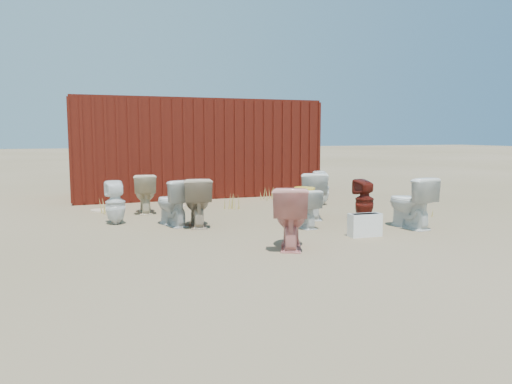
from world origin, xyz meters
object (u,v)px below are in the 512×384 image
object	(u,v)px
toilet_front_c	(313,195)
toilet_front_maroon	(364,200)
toilet_front_pink	(290,217)
toilet_back_beige_left	(145,193)
toilet_back_yellowlid	(304,208)
loose_tank	(365,225)
shipping_container	(194,148)
toilet_back_beige_right	(197,202)
toilet_front_a	(173,202)
toilet_back_a	(115,203)
toilet_front_e	(410,202)
toilet_back_e	(322,188)

from	to	relation	value
toilet_front_c	toilet_front_maroon	xyz separation A→B (m)	(0.80, -0.49, -0.06)
toilet_front_pink	toilet_front_c	distance (m)	2.48
toilet_back_beige_left	toilet_back_yellowlid	bearing A→B (deg)	138.12
toilet_back_beige_left	loose_tank	xyz separation A→B (m)	(2.81, -3.50, -0.21)
toilet_front_pink	toilet_back_beige_left	world-z (taller)	toilet_front_pink
shipping_container	toilet_front_pink	xyz separation A→B (m)	(-0.22, -6.54, -0.77)
toilet_back_beige_left	toilet_back_beige_right	size ratio (longest dim) A/B	0.94
toilet_front_a	toilet_front_pink	distance (m)	2.54
toilet_front_c	toilet_front_pink	bearing A→B (deg)	77.59
shipping_container	toilet_front_a	size ratio (longest dim) A/B	7.58
toilet_front_maroon	toilet_back_a	distance (m)	4.41
toilet_front_maroon	loose_tank	xyz separation A→B (m)	(-0.80, -1.27, -0.19)
toilet_front_e	loose_tank	size ratio (longest dim) A/B	1.71
toilet_front_a	toilet_back_yellowlid	xyz separation A→B (m)	(2.01, -0.97, -0.07)
toilet_back_a	toilet_back_yellowlid	distance (m)	3.25
toilet_front_maroon	toilet_back_beige_right	xyz separation A→B (m)	(-2.99, 0.46, 0.05)
toilet_back_yellowlid	toilet_back_a	bearing A→B (deg)	-27.97
toilet_front_a	toilet_back_beige_left	distance (m)	1.57
toilet_front_pink	toilet_back_beige_left	bearing A→B (deg)	-44.35
toilet_back_a	toilet_front_a	bearing A→B (deg)	147.93
toilet_back_beige_left	toilet_back_yellowlid	size ratio (longest dim) A/B	1.20
shipping_container	toilet_front_c	xyz separation A→B (m)	(1.16, -4.48, -0.77)
toilet_front_pink	toilet_back_yellowlid	size ratio (longest dim) A/B	1.32
shipping_container	toilet_front_maroon	xyz separation A→B (m)	(1.96, -4.97, -0.83)
toilet_front_c	toilet_back_beige_left	xyz separation A→B (m)	(-2.81, 1.74, -0.04)
toilet_front_e	toilet_back_beige_left	world-z (taller)	toilet_front_e
toilet_front_maroon	toilet_back_yellowlid	distance (m)	1.38
shipping_container	toilet_back_beige_left	size ratio (longest dim) A/B	7.74
toilet_front_e	loose_tank	world-z (taller)	toilet_front_e
shipping_container	toilet_front_pink	size ratio (longest dim) A/B	7.02
shipping_container	toilet_back_yellowlid	xyz separation A→B (m)	(0.61, -5.26, -0.88)
loose_tank	toilet_back_beige_right	bearing A→B (deg)	144.09
toilet_front_a	toilet_front_pink	bearing A→B (deg)	101.41
toilet_front_pink	toilet_front_maroon	world-z (taller)	toilet_front_pink
toilet_front_c	toilet_front_e	world-z (taller)	toilet_front_c
toilet_back_yellowlid	toilet_front_pink	bearing A→B (deg)	54.91
shipping_container	toilet_front_a	distance (m)	4.59
toilet_front_maroon	toilet_back_beige_right	world-z (taller)	toilet_back_beige_right
toilet_back_yellowlid	toilet_front_maroon	bearing A→B (deg)	-169.78
toilet_front_pink	loose_tank	distance (m)	1.43
toilet_front_pink	toilet_back_beige_right	distance (m)	2.18
toilet_back_beige_right	toilet_back_e	bearing A→B (deg)	-144.27
shipping_container	toilet_back_e	distance (m)	3.76
toilet_front_a	toilet_front_c	distance (m)	2.57
toilet_front_c	toilet_back_e	distance (m)	1.82
toilet_front_a	toilet_back_beige_right	xyz separation A→B (m)	(0.37, -0.22, 0.02)
toilet_front_a	toilet_front_e	size ratio (longest dim) A/B	0.93
toilet_back_yellowlid	toilet_back_e	distance (m)	2.77
toilet_front_c	toilet_back_a	bearing A→B (deg)	11.03
toilet_front_maroon	toilet_front_e	distance (m)	0.97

